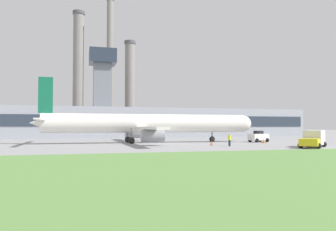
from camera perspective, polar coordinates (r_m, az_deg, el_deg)
ground_plane at (r=51.29m, az=0.43°, el=-4.86°), size 400.00×400.00×0.00m
terminal_building at (r=83.28m, az=-5.94°, el=-0.91°), size 89.62×12.48×21.65m
smokestack_left at (r=113.29m, az=-15.37°, el=7.29°), size 3.97×3.97×41.07m
smokestack_right at (r=108.92m, az=-10.10°, el=8.50°), size 2.43×2.43×44.47m
smokestack_far at (r=109.21m, az=-6.67°, el=4.92°), size 3.73×3.73×31.06m
airplane at (r=52.56m, az=-3.68°, el=-1.48°), size 36.00×30.57×9.99m
pushback_tug at (r=57.17m, az=15.48°, el=-3.65°), size 3.57×2.79×1.90m
baggage_truck at (r=44.75m, az=23.97°, el=-3.74°), size 6.15×5.83×2.13m
ground_crew_person at (r=44.35m, az=10.66°, el=-4.17°), size 0.40×0.40×1.67m
traffic_cone_near_nose at (r=46.29m, az=7.62°, el=-4.80°), size 0.49×0.49×0.61m
traffic_cone_wingtip at (r=54.72m, az=16.33°, el=-4.28°), size 0.65×0.65×0.65m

